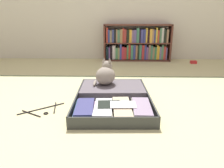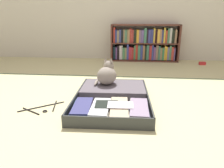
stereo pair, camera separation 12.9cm
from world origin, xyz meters
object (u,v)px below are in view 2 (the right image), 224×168
at_px(black_cat, 107,75).
at_px(clothes_hanger, 43,108).
at_px(bookshelf, 144,44).
at_px(open_suitcase, 112,97).
at_px(small_red_pouch, 202,63).

relative_size(black_cat, clothes_hanger, 0.82).
bearing_deg(clothes_hanger, bookshelf, 65.71).
distance_m(open_suitcase, clothes_hanger, 0.64).
bearing_deg(bookshelf, black_cat, -105.25).
height_order(bookshelf, small_red_pouch, bookshelf).
height_order(open_suitcase, small_red_pouch, open_suitcase).
height_order(bookshelf, clothes_hanger, bookshelf).
xyz_separation_m(open_suitcase, clothes_hanger, (-0.61, -0.22, -0.04)).
bearing_deg(clothes_hanger, black_cat, 41.63).
relative_size(open_suitcase, black_cat, 3.49).
bearing_deg(black_cat, small_red_pouch, 45.59).
distance_m(bookshelf, black_cat, 1.83).
height_order(bookshelf, open_suitcase, bookshelf).
distance_m(black_cat, small_red_pouch, 2.11).
relative_size(open_suitcase, small_red_pouch, 9.68).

